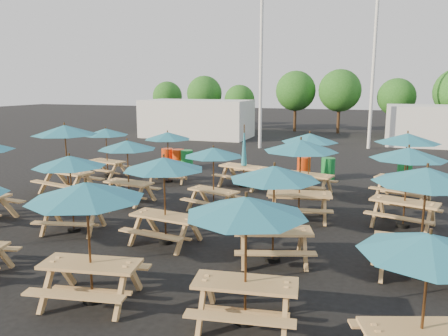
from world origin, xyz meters
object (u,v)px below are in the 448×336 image
(picnic_unit_5, at_px, (70,165))
(picnic_unit_9, at_px, (164,168))
(picnic_unit_10, at_px, (213,156))
(waste_bin_2, at_px, (187,160))
(picnic_unit_14, at_px, (301,150))
(picnic_unit_17, at_px, (426,182))
(picnic_unit_6, at_px, (127,148))
(picnic_unit_7, at_px, (168,139))
(waste_bin_1, at_px, (178,159))
(waste_bin_5, at_px, (404,173))
(picnic_unit_3, at_px, (106,135))
(picnic_unit_13, at_px, (274,178))
(picnic_unit_15, at_px, (310,141))
(waste_bin_3, at_px, (304,168))
(picnic_unit_18, at_px, (408,158))
(waste_bin_4, at_px, (328,169))
(picnic_unit_12, at_px, (246,213))
(waste_bin_0, at_px, (168,158))
(picnic_unit_19, at_px, (407,142))
(picnic_unit_16, at_px, (429,252))
(picnic_unit_2, at_px, (65,134))
(picnic_unit_8, at_px, (86,198))
(picnic_unit_11, at_px, (244,161))

(picnic_unit_5, height_order, picnic_unit_9, picnic_unit_9)
(picnic_unit_10, bearing_deg, waste_bin_2, 136.61)
(picnic_unit_14, relative_size, picnic_unit_17, 1.08)
(picnic_unit_6, distance_m, picnic_unit_9, 4.29)
(waste_bin_2, bearing_deg, picnic_unit_17, -44.19)
(picnic_unit_7, bearing_deg, picnic_unit_5, -100.73)
(picnic_unit_10, relative_size, waste_bin_1, 2.50)
(waste_bin_5, bearing_deg, picnic_unit_3, -167.24)
(picnic_unit_13, xyz_separation_m, picnic_unit_15, (-0.20, 6.48, 0.02))
(waste_bin_3, bearing_deg, picnic_unit_18, -56.29)
(picnic_unit_6, height_order, waste_bin_4, picnic_unit_6)
(picnic_unit_7, bearing_deg, picnic_unit_12, -70.45)
(picnic_unit_5, relative_size, waste_bin_0, 2.50)
(picnic_unit_19, bearing_deg, picnic_unit_16, -72.02)
(waste_bin_0, bearing_deg, waste_bin_2, -10.09)
(picnic_unit_2, distance_m, picnic_unit_13, 9.31)
(picnic_unit_14, distance_m, waste_bin_2, 8.82)
(picnic_unit_10, bearing_deg, waste_bin_5, 61.39)
(picnic_unit_6, distance_m, picnic_unit_8, 6.98)
(picnic_unit_6, xyz_separation_m, waste_bin_1, (-1.03, 6.09, -1.40))
(picnic_unit_3, relative_size, waste_bin_3, 2.51)
(picnic_unit_2, bearing_deg, picnic_unit_13, -11.07)
(waste_bin_4, height_order, waste_bin_5, same)
(picnic_unit_17, bearing_deg, picnic_unit_18, 94.57)
(picnic_unit_10, distance_m, picnic_unit_12, 6.69)
(picnic_unit_2, distance_m, waste_bin_3, 9.68)
(picnic_unit_15, bearing_deg, picnic_unit_19, 16.63)
(picnic_unit_16, distance_m, picnic_unit_18, 6.79)
(picnic_unit_11, bearing_deg, picnic_unit_3, -162.28)
(picnic_unit_9, bearing_deg, picnic_unit_7, 122.98)
(picnic_unit_12, bearing_deg, picnic_unit_13, 84.84)
(picnic_unit_12, height_order, picnic_unit_13, picnic_unit_13)
(picnic_unit_3, distance_m, picnic_unit_5, 7.27)
(picnic_unit_9, relative_size, picnic_unit_19, 0.82)
(waste_bin_2, bearing_deg, picnic_unit_12, -61.73)
(picnic_unit_14, bearing_deg, picnic_unit_7, 140.92)
(waste_bin_1, relative_size, waste_bin_5, 1.00)
(picnic_unit_13, distance_m, picnic_unit_16, 4.27)
(picnic_unit_15, bearing_deg, picnic_unit_2, -147.45)
(picnic_unit_14, height_order, waste_bin_5, picnic_unit_14)
(picnic_unit_7, relative_size, waste_bin_5, 2.48)
(picnic_unit_6, xyz_separation_m, waste_bin_4, (5.99, 5.99, -1.40))
(picnic_unit_14, height_order, waste_bin_4, picnic_unit_14)
(picnic_unit_5, distance_m, picnic_unit_13, 5.61)
(picnic_unit_17, bearing_deg, picnic_unit_2, 165.50)
(picnic_unit_11, relative_size, waste_bin_0, 2.66)
(picnic_unit_8, height_order, waste_bin_3, picnic_unit_8)
(picnic_unit_5, distance_m, waste_bin_3, 10.27)
(picnic_unit_12, distance_m, waste_bin_4, 12.12)
(picnic_unit_8, xyz_separation_m, picnic_unit_11, (-0.04, 9.83, -0.98))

